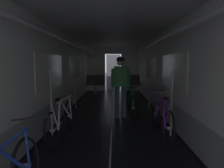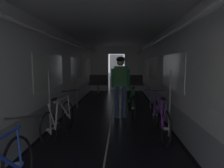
% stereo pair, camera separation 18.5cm
% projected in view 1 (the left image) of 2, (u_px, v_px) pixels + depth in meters
% --- Properties ---
extents(train_car_shell, '(3.14, 12.34, 2.57)m').
position_uv_depth(train_car_shell, '(112.00, 58.00, 5.54)').
color(train_car_shell, black).
rests_on(train_car_shell, ground).
extents(bench_seat_far_left, '(0.98, 0.51, 0.95)m').
position_uv_depth(bench_seat_far_left, '(95.00, 82.00, 10.12)').
color(bench_seat_far_left, gray).
rests_on(bench_seat_far_left, ground).
extents(bench_seat_far_right, '(0.98, 0.51, 0.95)m').
position_uv_depth(bench_seat_far_right, '(130.00, 82.00, 10.10)').
color(bench_seat_far_right, gray).
rests_on(bench_seat_far_right, ground).
extents(bicycle_purple, '(0.44, 1.69, 0.94)m').
position_uv_depth(bicycle_purple, '(162.00, 118.00, 4.18)').
color(bicycle_purple, black).
rests_on(bicycle_purple, ground).
extents(bicycle_white, '(0.46, 1.69, 0.95)m').
position_uv_depth(bicycle_white, '(62.00, 120.00, 4.05)').
color(bicycle_white, black).
rests_on(bicycle_white, ground).
extents(person_cyclist_aisle, '(0.54, 0.40, 1.73)m').
position_uv_depth(person_cyclist_aisle, '(121.00, 80.00, 5.49)').
color(person_cyclist_aisle, '#384C75').
rests_on(person_cyclist_aisle, ground).
extents(bicycle_green_in_aisle, '(0.44, 1.69, 0.93)m').
position_uv_depth(bicycle_green_in_aisle, '(131.00, 103.00, 5.83)').
color(bicycle_green_in_aisle, black).
rests_on(bicycle_green_in_aisle, ground).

